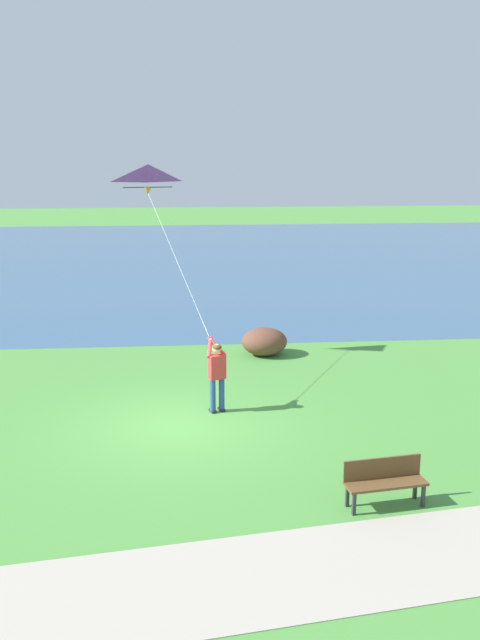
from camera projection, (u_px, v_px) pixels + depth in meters
name	position (u px, v px, depth m)	size (l,w,h in m)	color
ground_plane	(179.00, 426.00, 16.61)	(120.00, 120.00, 0.00)	#4C8E3D
lake_water	(248.00, 259.00, 41.02)	(36.00, 44.00, 0.01)	#385B7F
walkway_path	(308.00, 570.00, 10.97)	(2.40, 32.00, 0.02)	#ADA393
person_kite_flyer	(217.00, 371.00, 17.28)	(0.63, 0.49, 1.83)	#232328
flying_kite	(149.00, 182.00, 20.14)	(4.26, 2.35, 4.00)	purple
park_bench_near_walkway	(384.00, 479.00, 12.87)	(0.66, 1.55, 0.88)	brown
lakeside_shrub	(264.00, 342.00, 22.13)	(1.22, 1.42, 0.87)	brown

